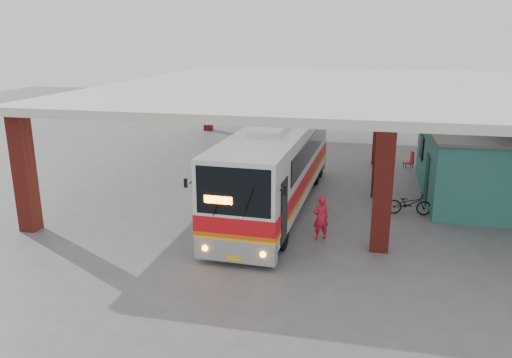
{
  "coord_description": "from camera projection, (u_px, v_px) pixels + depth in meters",
  "views": [
    {
      "loc": [
        2.42,
        -18.95,
        6.85
      ],
      "look_at": [
        -1.9,
        0.0,
        1.31
      ],
      "focal_mm": 35.0,
      "sensor_mm": 36.0,
      "label": 1
    }
  ],
  "objects": [
    {
      "name": "ground",
      "position": [
        302.0,
        213.0,
        20.16
      ],
      "size": [
        90.0,
        90.0,
        0.0
      ],
      "primitive_type": "plane",
      "color": "#515154",
      "rests_on": "ground"
    },
    {
      "name": "motorcycle",
      "position": [
        409.0,
        203.0,
        19.89
      ],
      "size": [
        1.79,
        0.75,
        0.92
      ],
      "primitive_type": "imported",
      "rotation": [
        0.0,
        0.0,
        1.65
      ],
      "color": "black",
      "rests_on": "ground"
    },
    {
      "name": "brick_columns",
      "position": [
        347.0,
        138.0,
        23.95
      ],
      "size": [
        20.1,
        21.6,
        4.35
      ],
      "color": "maroon",
      "rests_on": "ground"
    },
    {
      "name": "coach_bus",
      "position": [
        277.0,
        165.0,
        20.5
      ],
      "size": [
        2.97,
        12.45,
        3.6
      ],
      "rotation": [
        0.0,
        0.0,
        -0.03
      ],
      "color": "silver",
      "rests_on": "ground"
    },
    {
      "name": "pedestrian",
      "position": [
        321.0,
        218.0,
        17.36
      ],
      "size": [
        0.68,
        0.61,
        1.57
      ],
      "primitive_type": "imported",
      "rotation": [
        0.0,
        0.0,
        3.65
      ],
      "color": "red",
      "rests_on": "ground"
    },
    {
      "name": "red_chair",
      "position": [
        410.0,
        160.0,
        27.11
      ],
      "size": [
        0.57,
        0.57,
        0.89
      ],
      "rotation": [
        0.0,
        0.0,
        0.27
      ],
      "color": "red",
      "rests_on": "ground"
    },
    {
      "name": "canopy_roof",
      "position": [
        332.0,
        86.0,
        24.91
      ],
      "size": [
        21.0,
        23.0,
        0.3
      ],
      "primitive_type": "cube",
      "color": "beige",
      "rests_on": "brick_columns"
    },
    {
      "name": "shop_building",
      "position": [
        485.0,
        162.0,
        21.88
      ],
      "size": [
        5.2,
        8.2,
        3.11
      ],
      "color": "#296661",
      "rests_on": "ground"
    }
  ]
}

